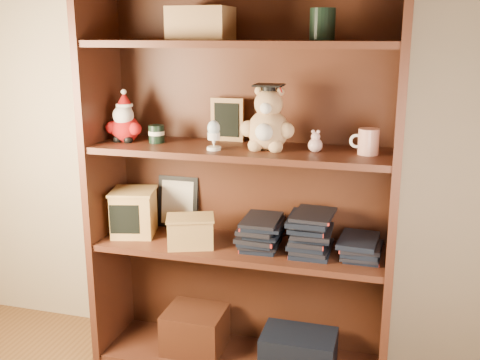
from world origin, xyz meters
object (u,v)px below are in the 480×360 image
at_px(bookcase, 243,187).
at_px(grad_teddy_bear, 268,124).
at_px(teacher_mug, 368,142).
at_px(treats_box, 134,212).

height_order(bookcase, grad_teddy_bear, bookcase).
height_order(bookcase, teacher_mug, bookcase).
height_order(teacher_mug, treats_box, teacher_mug).
relative_size(bookcase, grad_teddy_bear, 6.38).
bearing_deg(bookcase, treats_box, -173.63).
height_order(grad_teddy_bear, treats_box, grad_teddy_bear).
bearing_deg(bookcase, grad_teddy_bear, -27.23).
bearing_deg(grad_teddy_bear, treats_box, 179.33).
distance_m(bookcase, teacher_mug, 0.53).
distance_m(teacher_mug, treats_box, 1.00).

